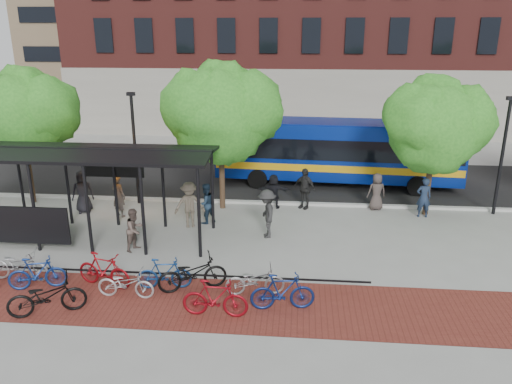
# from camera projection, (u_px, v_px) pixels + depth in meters

# --- Properties ---
(ground) EXTENTS (160.00, 160.00, 0.00)m
(ground) POSITION_uv_depth(u_px,v_px,m) (286.00, 239.00, 19.33)
(ground) COLOR #9E9E99
(ground) RESTS_ON ground
(asphalt_street) EXTENTS (160.00, 8.00, 0.01)m
(asphalt_street) POSITION_uv_depth(u_px,v_px,m) (291.00, 180.00, 26.90)
(asphalt_street) COLOR black
(asphalt_street) RESTS_ON ground
(curb) EXTENTS (160.00, 0.25, 0.12)m
(curb) POSITION_uv_depth(u_px,v_px,m) (289.00, 203.00, 23.10)
(curb) COLOR #B7B7B2
(curb) RESTS_ON ground
(brick_strip) EXTENTS (24.00, 3.00, 0.01)m
(brick_strip) POSITION_uv_depth(u_px,v_px,m) (213.00, 304.00, 14.77)
(brick_strip) COLOR maroon
(brick_strip) RESTS_ON ground
(bike_rack_rail) EXTENTS (12.00, 0.05, 0.95)m
(bike_rack_rail) POSITION_uv_depth(u_px,v_px,m) (177.00, 287.00, 15.74)
(bike_rack_rail) COLOR black
(bike_rack_rail) RESTS_ON ground
(bus_shelter) EXTENTS (10.60, 3.07, 3.60)m
(bus_shelter) POSITION_uv_depth(u_px,v_px,m) (70.00, 162.00, 18.64)
(bus_shelter) COLOR black
(bus_shelter) RESTS_ON ground
(tree_a) EXTENTS (4.90, 4.00, 6.18)m
(tree_a) POSITION_uv_depth(u_px,v_px,m) (23.00, 112.00, 22.21)
(tree_a) COLOR #382619
(tree_a) RESTS_ON ground
(tree_b) EXTENTS (5.15, 4.20, 6.47)m
(tree_b) POSITION_uv_depth(u_px,v_px,m) (223.00, 110.00, 21.36)
(tree_b) COLOR #382619
(tree_b) RESTS_ON ground
(tree_c) EXTENTS (4.66, 3.80, 5.92)m
(tree_c) POSITION_uv_depth(u_px,v_px,m) (437.00, 122.00, 20.72)
(tree_c) COLOR #382619
(tree_c) RESTS_ON ground
(lamp_post_left) EXTENTS (0.35, 0.20, 5.12)m
(lamp_post_left) POSITION_uv_depth(u_px,v_px,m) (135.00, 145.00, 22.49)
(lamp_post_left) COLOR black
(lamp_post_left) RESTS_ON ground
(lamp_post_right) EXTENTS (0.35, 0.20, 5.12)m
(lamp_post_right) POSITION_uv_depth(u_px,v_px,m) (503.00, 153.00, 21.11)
(lamp_post_right) COLOR black
(lamp_post_right) RESTS_ON ground
(bus) EXTENTS (12.42, 3.50, 3.32)m
(bus) POSITION_uv_depth(u_px,v_px,m) (337.00, 149.00, 25.58)
(bus) COLOR navy
(bus) RESTS_ON ground
(bike_2) EXTENTS (2.05, 0.78, 1.06)m
(bike_2) POSITION_uv_depth(u_px,v_px,m) (18.00, 265.00, 16.02)
(bike_2) COLOR #99999B
(bike_2) RESTS_ON ground
(bike_3) EXTENTS (1.83, 0.99, 1.06)m
(bike_3) POSITION_uv_depth(u_px,v_px,m) (37.00, 273.00, 15.48)
(bike_3) COLOR navy
(bike_3) RESTS_ON ground
(bike_4) EXTENTS (2.26, 1.53, 1.13)m
(bike_4) POSITION_uv_depth(u_px,v_px,m) (47.00, 296.00, 14.08)
(bike_4) COLOR black
(bike_4) RESTS_ON ground
(bike_5) EXTENTS (1.96, 1.01, 1.14)m
(bike_5) POSITION_uv_depth(u_px,v_px,m) (104.00, 270.00, 15.61)
(bike_5) COLOR maroon
(bike_5) RESTS_ON ground
(bike_6) EXTENTS (1.77, 0.67, 0.92)m
(bike_6) POSITION_uv_depth(u_px,v_px,m) (126.00, 283.00, 15.00)
(bike_6) COLOR #B8B9BB
(bike_6) RESTS_ON ground
(bike_7) EXTENTS (1.75, 0.71, 1.02)m
(bike_7) POSITION_uv_depth(u_px,v_px,m) (164.00, 274.00, 15.49)
(bike_7) COLOR navy
(bike_7) RESTS_ON ground
(bike_8) EXTENTS (2.28, 1.50, 1.13)m
(bike_8) POSITION_uv_depth(u_px,v_px,m) (192.00, 273.00, 15.40)
(bike_8) COLOR black
(bike_8) RESTS_ON ground
(bike_9) EXTENTS (1.89, 0.58, 1.13)m
(bike_9) POSITION_uv_depth(u_px,v_px,m) (215.00, 298.00, 13.97)
(bike_9) COLOR maroon
(bike_9) RESTS_ON ground
(bike_10) EXTENTS (1.89, 0.92, 0.95)m
(bike_10) POSITION_uv_depth(u_px,v_px,m) (255.00, 280.00, 15.16)
(bike_10) COLOR gray
(bike_10) RESTS_ON ground
(bike_11) EXTENTS (1.93, 0.80, 1.13)m
(bike_11) POSITION_uv_depth(u_px,v_px,m) (283.00, 292.00, 14.32)
(bike_11) COLOR navy
(bike_11) RESTS_ON ground
(pedestrian_0) EXTENTS (1.07, 0.86, 1.90)m
(pedestrian_0) POSITION_uv_depth(u_px,v_px,m) (83.00, 192.00, 21.88)
(pedestrian_0) COLOR black
(pedestrian_0) RESTS_ON ground
(pedestrian_1) EXTENTS (0.80, 0.69, 1.86)m
(pedestrian_1) POSITION_uv_depth(u_px,v_px,m) (119.00, 196.00, 21.40)
(pedestrian_1) COLOR #423935
(pedestrian_1) RESTS_ON ground
(pedestrian_2) EXTENTS (1.05, 1.05, 1.72)m
(pedestrian_2) POSITION_uv_depth(u_px,v_px,m) (206.00, 203.00, 20.68)
(pedestrian_2) COLOR #1D3044
(pedestrian_2) RESTS_ON ground
(pedestrian_3) EXTENTS (1.39, 1.04, 1.92)m
(pedestrian_3) POSITION_uv_depth(u_px,v_px,m) (190.00, 205.00, 20.23)
(pedestrian_3) COLOR brown
(pedestrian_3) RESTS_ON ground
(pedestrian_4) EXTENTS (1.16, 0.97, 1.86)m
(pedestrian_4) POSITION_uv_depth(u_px,v_px,m) (304.00, 188.00, 22.39)
(pedestrian_4) COLOR black
(pedestrian_4) RESTS_ON ground
(pedestrian_5) EXTENTS (1.48, 0.52, 1.58)m
(pedestrian_5) POSITION_uv_depth(u_px,v_px,m) (273.00, 191.00, 22.45)
(pedestrian_5) COLOR black
(pedestrian_5) RESTS_ON ground
(pedestrian_6) EXTENTS (0.90, 0.67, 1.68)m
(pedestrian_6) POSITION_uv_depth(u_px,v_px,m) (377.00, 192.00, 22.25)
(pedestrian_6) COLOR #443936
(pedestrian_6) RESTS_ON ground
(pedestrian_7) EXTENTS (0.66, 0.46, 1.75)m
(pedestrian_7) POSITION_uv_depth(u_px,v_px,m) (424.00, 198.00, 21.35)
(pedestrian_7) COLOR #1C2941
(pedestrian_7) RESTS_ON ground
(pedestrian_8) EXTENTS (0.86, 0.95, 1.60)m
(pedestrian_8) POSITION_uv_depth(u_px,v_px,m) (135.00, 230.00, 18.14)
(pedestrian_8) COLOR brown
(pedestrian_8) RESTS_ON ground
(pedestrian_9) EXTENTS (0.93, 1.35, 1.91)m
(pedestrian_9) POSITION_uv_depth(u_px,v_px,m) (267.00, 214.00, 19.26)
(pedestrian_9) COLOR #2A2A2A
(pedestrian_9) RESTS_ON ground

